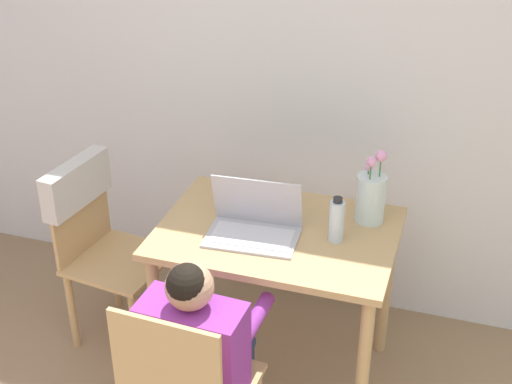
# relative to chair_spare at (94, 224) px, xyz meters

# --- Properties ---
(wall_back) EXTENTS (6.40, 0.05, 2.50)m
(wall_back) POSITION_rel_chair_spare_xyz_m (0.68, 0.60, 0.67)
(wall_back) COLOR white
(wall_back) RESTS_ON ground_plane
(dining_table) EXTENTS (0.94, 0.67, 0.74)m
(dining_table) POSITION_rel_chair_spare_xyz_m (0.86, -0.04, 0.04)
(dining_table) COLOR tan
(dining_table) RESTS_ON ground_plane
(chair_spare) EXTENTS (0.48, 0.45, 0.87)m
(chair_spare) POSITION_rel_chair_spare_xyz_m (0.00, 0.00, 0.00)
(chair_spare) COLOR tan
(chair_spare) RESTS_ON ground_plane
(person_seated) EXTENTS (0.38, 0.44, 0.95)m
(person_seated) POSITION_rel_chair_spare_xyz_m (0.74, -0.60, 0.01)
(person_seated) COLOR purple
(person_seated) RESTS_ON ground_plane
(laptop) EXTENTS (0.37, 0.25, 0.23)m
(laptop) POSITION_rel_chair_spare_xyz_m (0.78, -0.10, 0.21)
(laptop) COLOR #B2B2B7
(laptop) RESTS_ON dining_table
(flower_vase) EXTENTS (0.12, 0.12, 0.31)m
(flower_vase) POSITION_rel_chair_spare_xyz_m (1.19, 0.14, 0.27)
(flower_vase) COLOR silver
(flower_vase) RESTS_ON dining_table
(water_bottle) EXTENTS (0.06, 0.06, 0.19)m
(water_bottle) POSITION_rel_chair_spare_xyz_m (1.10, -0.05, 0.24)
(water_bottle) COLOR silver
(water_bottle) RESTS_ON dining_table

